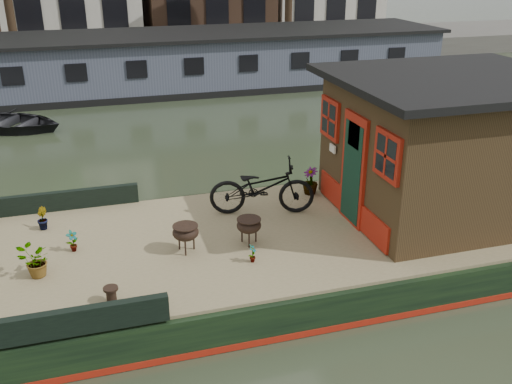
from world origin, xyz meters
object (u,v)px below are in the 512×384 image
object	(u,v)px
brazier_front	(249,231)
potted_plant_a	(73,241)
cabin	(448,144)
bicycle	(262,187)
brazier_rear	(186,238)
dinghy	(8,118)

from	to	relation	value
brazier_front	potted_plant_a	bearing A→B (deg)	168.73
cabin	bicycle	bearing A→B (deg)	166.13
cabin	brazier_rear	world-z (taller)	cabin
bicycle	brazier_front	size ratio (longest dim) A/B	4.20
potted_plant_a	brazier_rear	bearing A→B (deg)	-16.64
cabin	dinghy	world-z (taller)	cabin
bicycle	dinghy	xyz separation A→B (m)	(-5.14, 9.16, -0.78)
brazier_front	dinghy	distance (m)	11.22
potted_plant_a	brazier_front	xyz separation A→B (m)	(2.69, -0.54, 0.04)
cabin	bicycle	world-z (taller)	cabin
brazier_front	dinghy	bearing A→B (deg)	114.26
cabin	dinghy	distance (m)	13.01
bicycle	brazier_front	bearing A→B (deg)	166.63
bicycle	brazier_front	world-z (taller)	bicycle
bicycle	dinghy	world-z (taller)	bicycle
cabin	potted_plant_a	xyz separation A→B (m)	(-6.35, 0.25, -1.05)
bicycle	brazier_rear	xyz separation A→B (m)	(-1.54, -1.03, -0.26)
brazier_rear	dinghy	bearing A→B (deg)	109.47
bicycle	brazier_rear	bearing A→B (deg)	137.27
brazier_rear	dinghy	size ratio (longest dim) A/B	0.13
brazier_front	brazier_rear	distance (m)	1.00
bicycle	cabin	bearing A→B (deg)	-90.20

